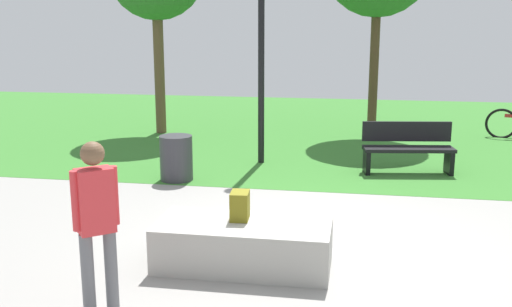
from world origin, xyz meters
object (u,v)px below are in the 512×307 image
at_px(skater_performing_trick, 96,216).
at_px(lamp_post, 261,28).
at_px(backpack_on_ledge, 240,206).
at_px(trash_bin, 176,158).
at_px(concrete_ledge, 244,245).
at_px(park_bench_center_lawn, 408,146).

xyz_separation_m(skater_performing_trick, lamp_post, (0.50, 6.27, 1.60)).
bearing_deg(skater_performing_trick, backpack_on_ledge, 53.33).
bearing_deg(trash_bin, skater_performing_trick, -81.32).
bearing_deg(skater_performing_trick, concrete_ledge, 49.31).
distance_m(park_bench_center_lawn, trash_bin, 4.13).
relative_size(skater_performing_trick, lamp_post, 0.39).
bearing_deg(concrete_ledge, backpack_on_ledge, 118.67).
distance_m(backpack_on_ledge, lamp_post, 5.24).
bearing_deg(park_bench_center_lawn, trash_bin, -162.97).
height_order(concrete_ledge, trash_bin, trash_bin).
relative_size(lamp_post, trash_bin, 5.42).
bearing_deg(concrete_ledge, skater_performing_trick, -130.69).
height_order(concrete_ledge, park_bench_center_lawn, park_bench_center_lawn).
bearing_deg(park_bench_center_lawn, backpack_on_ledge, -115.61).
xyz_separation_m(concrete_ledge, skater_performing_trick, (-1.12, -1.30, 0.71)).
height_order(skater_performing_trick, park_bench_center_lawn, skater_performing_trick).
distance_m(lamp_post, trash_bin, 2.93).
bearing_deg(trash_bin, backpack_on_ledge, -61.88).
bearing_deg(lamp_post, park_bench_center_lawn, -6.81).
bearing_deg(backpack_on_ledge, skater_performing_trick, 139.12).
bearing_deg(concrete_ledge, trash_bin, 118.14).
distance_m(skater_performing_trick, park_bench_center_lawn, 6.78).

